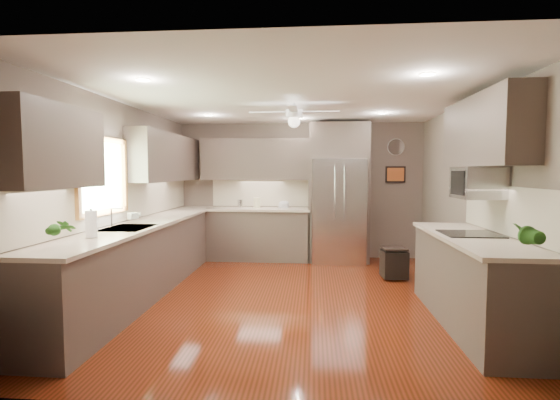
# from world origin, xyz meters

# --- Properties ---
(floor) EXTENTS (5.00, 5.00, 0.00)m
(floor) POSITION_xyz_m (0.00, 0.00, 0.00)
(floor) COLOR #441A09
(floor) RESTS_ON ground
(ceiling) EXTENTS (5.00, 5.00, 0.00)m
(ceiling) POSITION_xyz_m (0.00, 0.00, 2.50)
(ceiling) COLOR white
(ceiling) RESTS_ON ground
(wall_back) EXTENTS (4.50, 0.00, 4.50)m
(wall_back) POSITION_xyz_m (0.00, 2.50, 1.25)
(wall_back) COLOR #64564C
(wall_back) RESTS_ON ground
(wall_front) EXTENTS (4.50, 0.00, 4.50)m
(wall_front) POSITION_xyz_m (0.00, -2.50, 1.25)
(wall_front) COLOR #64564C
(wall_front) RESTS_ON ground
(wall_left) EXTENTS (0.00, 5.00, 5.00)m
(wall_left) POSITION_xyz_m (-2.25, 0.00, 1.25)
(wall_left) COLOR #64564C
(wall_left) RESTS_ON ground
(wall_right) EXTENTS (0.00, 5.00, 5.00)m
(wall_right) POSITION_xyz_m (2.25, 0.00, 1.25)
(wall_right) COLOR #64564C
(wall_right) RESTS_ON ground
(canister_b) EXTENTS (0.12, 0.12, 0.15)m
(canister_b) POSITION_xyz_m (-1.09, 2.26, 1.01)
(canister_b) COLOR silver
(canister_b) RESTS_ON back_run
(canister_c) EXTENTS (0.16, 0.16, 0.20)m
(canister_c) POSITION_xyz_m (-0.77, 2.23, 1.03)
(canister_c) COLOR beige
(canister_c) RESTS_ON back_run
(soap_bottle) EXTENTS (0.11, 0.11, 0.18)m
(soap_bottle) POSITION_xyz_m (-2.06, -0.05, 1.03)
(soap_bottle) COLOR white
(soap_bottle) RESTS_ON left_run
(potted_plant_left) EXTENTS (0.18, 0.13, 0.33)m
(potted_plant_left) POSITION_xyz_m (-1.95, -1.75, 1.11)
(potted_plant_left) COLOR #265F1B
(potted_plant_left) RESTS_ON left_run
(potted_plant_right) EXTENTS (0.21, 0.18, 0.34)m
(potted_plant_right) POSITION_xyz_m (1.92, -1.80, 1.11)
(potted_plant_right) COLOR #265F1B
(potted_plant_right) RESTS_ON right_run
(bowl) EXTENTS (0.26, 0.26, 0.05)m
(bowl) POSITION_xyz_m (-0.28, 2.22, 0.97)
(bowl) COLOR beige
(bowl) RESTS_ON back_run
(left_run) EXTENTS (0.65, 4.70, 1.45)m
(left_run) POSITION_xyz_m (-1.95, 0.15, 0.48)
(left_run) COLOR #4A3F36
(left_run) RESTS_ON ground
(back_run) EXTENTS (1.85, 0.65, 1.45)m
(back_run) POSITION_xyz_m (-0.72, 2.20, 0.48)
(back_run) COLOR #4A3F36
(back_run) RESTS_ON ground
(uppers) EXTENTS (4.50, 4.70, 0.95)m
(uppers) POSITION_xyz_m (-0.74, 0.71, 1.87)
(uppers) COLOR #4A3F36
(uppers) RESTS_ON wall_left
(window) EXTENTS (0.05, 1.12, 0.92)m
(window) POSITION_xyz_m (-2.22, -0.50, 1.55)
(window) COLOR #BFF2B2
(window) RESTS_ON wall_left
(sink) EXTENTS (0.50, 0.70, 0.32)m
(sink) POSITION_xyz_m (-1.93, -0.50, 0.91)
(sink) COLOR silver
(sink) RESTS_ON left_run
(refrigerator) EXTENTS (1.06, 0.75, 2.45)m
(refrigerator) POSITION_xyz_m (0.70, 2.16, 1.19)
(refrigerator) COLOR silver
(refrigerator) RESTS_ON ground
(right_run) EXTENTS (0.70, 2.20, 1.45)m
(right_run) POSITION_xyz_m (1.93, -0.80, 0.48)
(right_run) COLOR #4A3F36
(right_run) RESTS_ON ground
(microwave) EXTENTS (0.43, 0.55, 0.34)m
(microwave) POSITION_xyz_m (2.03, -0.55, 1.48)
(microwave) COLOR silver
(microwave) RESTS_ON wall_right
(ceiling_fan) EXTENTS (1.18, 1.18, 0.32)m
(ceiling_fan) POSITION_xyz_m (-0.00, 0.30, 2.33)
(ceiling_fan) COLOR white
(ceiling_fan) RESTS_ON ceiling
(recessed_lights) EXTENTS (2.84, 3.14, 0.01)m
(recessed_lights) POSITION_xyz_m (-0.04, 0.40, 2.49)
(recessed_lights) COLOR white
(recessed_lights) RESTS_ON ceiling
(wall_clock) EXTENTS (0.30, 0.03, 0.30)m
(wall_clock) POSITION_xyz_m (1.75, 2.48, 2.05)
(wall_clock) COLOR white
(wall_clock) RESTS_ON wall_back
(framed_print) EXTENTS (0.36, 0.03, 0.30)m
(framed_print) POSITION_xyz_m (1.75, 2.48, 1.55)
(framed_print) COLOR black
(framed_print) RESTS_ON wall_back
(stool) EXTENTS (0.38, 0.38, 0.45)m
(stool) POSITION_xyz_m (1.46, 1.00, 0.24)
(stool) COLOR black
(stool) RESTS_ON ground
(paper_towel) EXTENTS (0.11, 0.11, 0.28)m
(paper_towel) POSITION_xyz_m (-1.95, -1.25, 1.08)
(paper_towel) COLOR white
(paper_towel) RESTS_ON left_run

